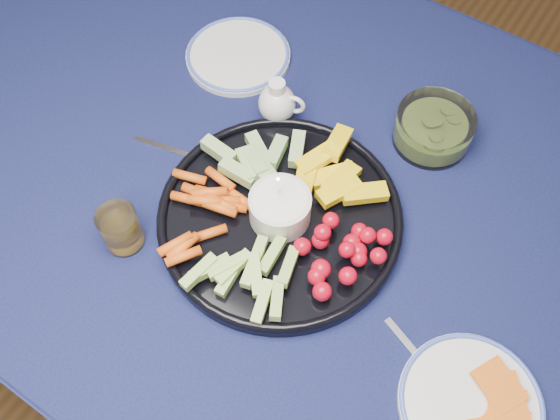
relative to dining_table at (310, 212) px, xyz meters
The scene contains 9 objects.
dining_table is the anchor object (origin of this frame).
crudite_platter 0.14m from the dining_table, 95.83° to the right, with size 0.40×0.40×0.13m.
creamer_pitcher 0.21m from the dining_table, 145.24° to the left, with size 0.08×0.07×0.09m.
pickle_bowl 0.26m from the dining_table, 58.76° to the left, with size 0.14×0.14×0.06m.
cheese_plate 0.44m from the dining_table, 26.19° to the right, with size 0.20×0.20×0.02m.
juice_tumbler 0.35m from the dining_table, 127.36° to the right, with size 0.06×0.06×0.08m.
fork_left 0.26m from the dining_table, 162.89° to the right, with size 0.15×0.05×0.00m.
fork_right 0.38m from the dining_table, 29.07° to the right, with size 0.18×0.08×0.00m.
side_plate_extra 0.34m from the dining_table, 148.30° to the left, with size 0.20×0.20×0.02m.
Camera 1 is at (0.28, -0.51, 1.64)m, focal length 40.00 mm.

